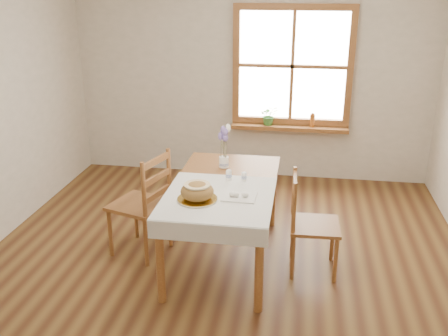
% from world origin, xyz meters
% --- Properties ---
extents(ground, '(5.00, 5.00, 0.00)m').
position_xyz_m(ground, '(0.00, 0.00, 0.00)').
color(ground, brown).
rests_on(ground, ground).
extents(room_walls, '(4.60, 5.10, 2.65)m').
position_xyz_m(room_walls, '(0.00, 0.00, 1.71)').
color(room_walls, silver).
rests_on(room_walls, ground).
extents(window, '(1.46, 0.08, 1.46)m').
position_xyz_m(window, '(0.50, 2.47, 1.45)').
color(window, '#945F2D').
rests_on(window, ground).
extents(window_sill, '(1.46, 0.20, 0.05)m').
position_xyz_m(window_sill, '(0.50, 2.40, 0.69)').
color(window_sill, '#945F2D').
rests_on(window_sill, ground).
extents(dining_table, '(0.90, 1.60, 0.75)m').
position_xyz_m(dining_table, '(0.00, 0.30, 0.66)').
color(dining_table, '#945F2D').
rests_on(dining_table, ground).
extents(table_linen, '(0.91, 0.99, 0.01)m').
position_xyz_m(table_linen, '(0.00, -0.00, 0.76)').
color(table_linen, silver).
rests_on(table_linen, dining_table).
extents(chair_left, '(0.61, 0.60, 1.00)m').
position_xyz_m(chair_left, '(-0.80, 0.31, 0.50)').
color(chair_left, '#945F2D').
rests_on(chair_left, ground).
extents(chair_right, '(0.46, 0.44, 0.90)m').
position_xyz_m(chair_right, '(0.81, 0.23, 0.45)').
color(chair_right, '#945F2D').
rests_on(chair_right, ground).
extents(bread_plate, '(0.39, 0.39, 0.02)m').
position_xyz_m(bread_plate, '(-0.16, -0.10, 0.77)').
color(bread_plate, white).
rests_on(bread_plate, table_linen).
extents(bread_loaf, '(0.27, 0.27, 0.15)m').
position_xyz_m(bread_loaf, '(-0.16, -0.10, 0.85)').
color(bread_loaf, olive).
rests_on(bread_loaf, bread_plate).
extents(egg_napkin, '(0.28, 0.24, 0.01)m').
position_xyz_m(egg_napkin, '(0.17, 0.01, 0.77)').
color(egg_napkin, silver).
rests_on(egg_napkin, table_linen).
extents(eggs, '(0.22, 0.20, 0.05)m').
position_xyz_m(eggs, '(0.17, 0.01, 0.80)').
color(eggs, white).
rests_on(eggs, egg_napkin).
extents(salt_shaker, '(0.06, 0.06, 0.10)m').
position_xyz_m(salt_shaker, '(0.03, 0.37, 0.81)').
color(salt_shaker, white).
rests_on(salt_shaker, table_linen).
extents(pepper_shaker, '(0.06, 0.06, 0.09)m').
position_xyz_m(pepper_shaker, '(0.17, 0.37, 0.80)').
color(pepper_shaker, white).
rests_on(pepper_shaker, table_linen).
extents(flower_vase, '(0.12, 0.12, 0.10)m').
position_xyz_m(flower_vase, '(-0.06, 0.70, 0.80)').
color(flower_vase, white).
rests_on(flower_vase, dining_table).
extents(lavender_bouquet, '(0.17, 0.17, 0.31)m').
position_xyz_m(lavender_bouquet, '(-0.06, 0.70, 1.01)').
color(lavender_bouquet, '#6A5597').
rests_on(lavender_bouquet, flower_vase).
extents(potted_plant, '(0.27, 0.29, 0.19)m').
position_xyz_m(potted_plant, '(0.24, 2.40, 0.81)').
color(potted_plant, '#3D7830').
rests_on(potted_plant, window_sill).
extents(amber_bottle, '(0.08, 0.08, 0.18)m').
position_xyz_m(amber_bottle, '(0.78, 2.40, 0.80)').
color(amber_bottle, '#B05E20').
rests_on(amber_bottle, window_sill).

